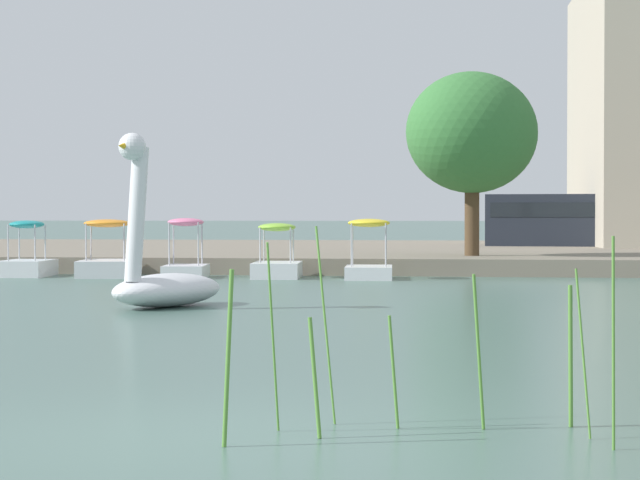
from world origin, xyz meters
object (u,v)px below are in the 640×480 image
(pedal_boat_lime, at_px, (277,261))
(pedal_boat_pink, at_px, (186,260))
(pedal_boat_yellow, at_px, (369,260))
(tree_broadleaf_left, at_px, (472,133))
(parked_van, at_px, (555,218))
(pedal_boat_orange, at_px, (107,260))
(pedal_boat_teal, at_px, (27,260))
(swan_boat, at_px, (163,276))

(pedal_boat_lime, distance_m, pedal_boat_pink, 2.26)
(pedal_boat_yellow, distance_m, tree_broadleaf_left, 6.00)
(parked_van, bearing_deg, pedal_boat_lime, -115.35)
(pedal_boat_orange, distance_m, parked_van, 19.34)
(pedal_boat_yellow, bearing_deg, pedal_boat_pink, -179.68)
(tree_broadleaf_left, bearing_deg, pedal_boat_orange, -154.97)
(parked_van, bearing_deg, pedal_boat_teal, -131.53)
(pedal_boat_pink, bearing_deg, pedal_boat_lime, 7.11)
(swan_boat, bearing_deg, pedal_boat_pink, 101.87)
(pedal_boat_pink, xyz_separation_m, pedal_boat_teal, (-4.18, 0.18, -0.03))
(pedal_boat_pink, height_order, parked_van, parked_van)
(parked_van, bearing_deg, pedal_boat_orange, -126.95)
(swan_boat, height_order, tree_broadleaf_left, tree_broadleaf_left)
(pedal_boat_lime, height_order, pedal_boat_orange, pedal_boat_orange)
(tree_broadleaf_left, bearing_deg, parked_van, 76.93)
(pedal_boat_pink, distance_m, parked_van, 18.35)
(pedal_boat_yellow, bearing_deg, pedal_boat_teal, 179.01)
(swan_boat, relative_size, tree_broadleaf_left, 0.56)
(pedal_boat_orange, relative_size, pedal_boat_teal, 1.21)
(pedal_boat_yellow, distance_m, parked_van, 16.43)
(pedal_boat_lime, distance_m, tree_broadleaf_left, 7.10)
(pedal_boat_orange, bearing_deg, pedal_boat_lime, 0.84)
(pedal_boat_lime, bearing_deg, pedal_boat_orange, -179.16)
(pedal_boat_yellow, height_order, parked_van, parked_van)
(pedal_boat_teal, xyz_separation_m, tree_broadleaf_left, (11.10, 4.24, 3.37))
(pedal_boat_lime, relative_size, pedal_boat_teal, 1.07)
(pedal_boat_lime, xyz_separation_m, pedal_boat_teal, (-6.42, -0.10, 0.00))
(pedal_boat_orange, bearing_deg, pedal_boat_pink, -5.94)
(pedal_boat_teal, bearing_deg, pedal_boat_orange, 1.07)
(swan_boat, bearing_deg, pedal_boat_orange, 112.23)
(swan_boat, distance_m, pedal_boat_orange, 11.07)
(pedal_boat_yellow, height_order, tree_broadleaf_left, tree_broadleaf_left)
(pedal_boat_teal, relative_size, parked_van, 0.41)
(pedal_boat_pink, xyz_separation_m, parked_van, (9.53, 15.66, 0.98))
(swan_boat, xyz_separation_m, pedal_boat_orange, (-4.19, 10.25, -0.11))
(swan_boat, xyz_separation_m, pedal_boat_teal, (-6.29, 10.21, -0.11))
(swan_boat, bearing_deg, pedal_boat_yellow, 76.30)
(pedal_boat_pink, bearing_deg, pedal_boat_yellow, 0.32)
(tree_broadleaf_left, distance_m, parked_van, 11.77)
(pedal_boat_pink, xyz_separation_m, pedal_boat_orange, (-2.08, 0.22, -0.03))
(pedal_boat_orange, height_order, tree_broadleaf_left, tree_broadleaf_left)
(pedal_boat_yellow, bearing_deg, parked_van, 72.36)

